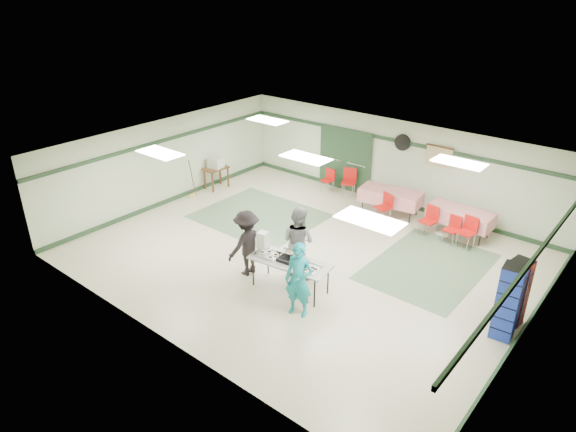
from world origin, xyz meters
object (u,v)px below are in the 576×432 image
Objects in this scene: chair_c at (469,229)px; volunteer_grey at (298,241)px; serving_table at (290,263)px; crate_stack_red at (516,293)px; dining_table_a at (460,216)px; chair_d at (385,205)px; chair_loose_b at (329,178)px; dining_table_b at (390,196)px; broom at (192,178)px; printer_table at (216,171)px; chair_b at (430,218)px; volunteer_dark at (247,243)px; chair_loose_a at (349,179)px; chair_a at (453,227)px; volunteer_teal at (299,280)px; crate_stack_blue_a at (508,302)px; crate_stack_blue_b at (517,293)px; office_printer at (216,162)px.

volunteer_grey is at bearing -114.26° from chair_c.
crate_stack_red is (4.40, 1.95, 0.05)m from serving_table.
dining_table_a is 2.05× the size of chair_d.
serving_table is 6.13m from chair_loose_b.
dining_table_a is 2.12m from chair_d.
broom is at bearing -160.37° from dining_table_b.
chair_c is 8.38m from printer_table.
chair_b reaches higher than dining_table_a.
crate_stack_red is (7.18, -3.52, 0.29)m from chair_loose_b.
broom is at bearing 178.25° from crate_stack_red.
chair_d is 5.91m from printer_table.
volunteer_dark is 5.37m from dining_table_b.
chair_loose_a is 0.74× the size of broom.
broom is at bearing -15.35° from volunteer_grey.
chair_loose_a is (-4.42, 0.97, 0.03)m from chair_c.
crate_stack_red reaches higher than chair_a.
chair_d reaches higher than dining_table_b.
volunteer_dark is 1.90× the size of chair_c.
serving_table is 1.28m from volunteer_dark.
printer_table is 0.99m from broom.
chair_b is (1.27, 4.62, -0.18)m from serving_table.
chair_b is (0.54, 5.23, -0.31)m from volunteer_teal.
crate_stack_blue_a is at bearing 110.77° from volunteer_dark.
serving_table is 2.55× the size of chair_a.
printer_table is (-7.86, -1.36, 0.15)m from chair_a.
broom is (-3.20, -3.20, 0.18)m from chair_loose_b.
chair_loose_b is (-4.05, 0.84, -0.06)m from chair_b.
chair_loose_a reaches higher than chair_b.
broom reaches higher than chair_c.
broom is at bearing -155.95° from chair_a.
volunteer_teal is 0.95× the size of volunteer_grey.
volunteer_dark reaches higher than crate_stack_blue_b.
crate_stack_blue_a reaches higher than serving_table.
chair_b is 1.01× the size of chair_d.
volunteer_dark is 5.72m from chair_a.
chair_a reaches higher than printer_table.
crate_stack_blue_b is at bearing 20.61° from volunteer_teal.
volunteer_grey is 2.29× the size of chair_a.
crate_stack_blue_a is at bearing 13.88° from volunteer_teal.
chair_d is (-0.15, 4.62, -0.19)m from serving_table.
chair_c is 1.13× the size of chair_loose_b.
chair_loose_b is 0.53× the size of crate_stack_blue_b.
volunteer_teal is 5.38m from chair_a.
chair_loose_a is at bearing 21.20° from office_printer.
volunteer_grey is 2.04× the size of chair_c.
dining_table_b is 2.73m from chair_c.
volunteer_dark reaches higher than serving_table.
volunteer_grey reaches higher than chair_loose_a.
chair_loose_a is 0.61× the size of crate_stack_red.
dining_table_a is at bearing 139.65° from chair_c.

